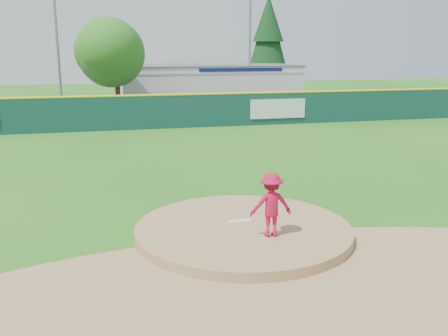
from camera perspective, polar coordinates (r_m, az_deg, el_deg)
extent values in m
plane|color=#286B19|center=(12.87, 2.20, -7.66)|extent=(120.00, 120.00, 0.00)
cylinder|color=#9E774C|center=(12.87, 2.20, -7.66)|extent=(5.50, 5.50, 0.50)
cube|color=white|center=(13.04, 1.84, -6.09)|extent=(0.60, 0.15, 0.04)
cylinder|color=#9E774C|center=(10.27, 7.03, -13.43)|extent=(15.40, 15.40, 0.01)
cube|color=#38383A|center=(38.94, -9.08, 6.45)|extent=(44.00, 16.00, 0.02)
imported|color=#BD1039|center=(11.93, 5.40, -4.20)|extent=(1.05, 0.65, 1.55)
imported|color=white|center=(37.44, -15.46, 6.96)|extent=(5.11, 2.46, 1.40)
cube|color=silver|center=(44.62, -1.97, 9.52)|extent=(15.00, 8.00, 3.20)
cube|color=white|center=(40.63, -0.76, 11.13)|extent=(15.00, 0.06, 0.55)
cube|color=#0F194C|center=(41.10, 2.02, 11.15)|extent=(7.00, 0.03, 0.28)
cube|color=#59595B|center=(44.54, -1.99, 11.64)|extent=(15.20, 8.20, 0.12)
cube|color=silver|center=(31.60, 6.19, 6.75)|extent=(3.60, 0.04, 1.20)
cube|color=#123A36|center=(29.93, -7.55, 6.35)|extent=(40.00, 0.10, 2.00)
cylinder|color=yellow|center=(29.82, -7.61, 8.25)|extent=(40.00, 0.14, 0.14)
cylinder|color=#382314|center=(36.69, -12.01, 7.93)|extent=(0.36, 0.36, 2.60)
sphere|color=#387F23|center=(36.54, -12.26, 13.02)|extent=(5.60, 5.60, 5.60)
cylinder|color=#382314|center=(50.41, 4.95, 9.02)|extent=(0.40, 0.40, 1.60)
cone|color=#113A16|center=(50.27, 5.06, 14.42)|extent=(4.40, 4.40, 7.90)
cylinder|color=gray|center=(38.61, -18.57, 14.05)|extent=(0.20, 0.20, 11.00)
cylinder|color=gray|center=(42.37, 2.97, 13.91)|extent=(0.20, 0.20, 10.00)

